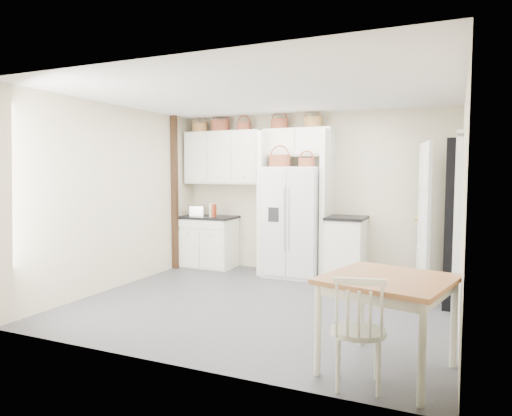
% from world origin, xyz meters
% --- Properties ---
extents(floor, '(4.50, 4.50, 0.00)m').
position_xyz_m(floor, '(0.00, 0.00, 0.00)').
color(floor, '#3E3D47').
rests_on(floor, ground).
extents(ceiling, '(4.50, 4.50, 0.00)m').
position_xyz_m(ceiling, '(0.00, 0.00, 2.60)').
color(ceiling, white).
rests_on(ceiling, wall_back).
extents(wall_back, '(4.50, 0.00, 4.50)m').
position_xyz_m(wall_back, '(0.00, 2.00, 1.30)').
color(wall_back, beige).
rests_on(wall_back, floor).
extents(wall_left, '(0.00, 4.00, 4.00)m').
position_xyz_m(wall_left, '(-2.25, 0.00, 1.30)').
color(wall_left, beige).
rests_on(wall_left, floor).
extents(wall_right, '(0.00, 4.00, 4.00)m').
position_xyz_m(wall_right, '(2.25, 0.00, 1.30)').
color(wall_right, beige).
rests_on(wall_right, floor).
extents(refrigerator, '(0.90, 0.72, 1.73)m').
position_xyz_m(refrigerator, '(-0.15, 1.65, 0.87)').
color(refrigerator, silver).
rests_on(refrigerator, floor).
extents(base_cab_left, '(0.92, 0.58, 0.85)m').
position_xyz_m(base_cab_left, '(-1.75, 1.70, 0.43)').
color(base_cab_left, white).
rests_on(base_cab_left, floor).
extents(base_cab_right, '(0.53, 0.64, 0.94)m').
position_xyz_m(base_cab_right, '(0.67, 1.70, 0.47)').
color(base_cab_right, white).
rests_on(base_cab_right, floor).
extents(dining_table, '(1.15, 1.15, 0.79)m').
position_xyz_m(dining_table, '(1.70, -1.38, 0.40)').
color(dining_table, '#935827').
rests_on(dining_table, floor).
extents(windsor_chair, '(0.49, 0.46, 0.86)m').
position_xyz_m(windsor_chair, '(1.53, -1.75, 0.43)').
color(windsor_chair, white).
rests_on(windsor_chair, floor).
extents(counter_left, '(0.96, 0.62, 0.04)m').
position_xyz_m(counter_left, '(-1.75, 1.70, 0.87)').
color(counter_left, black).
rests_on(counter_left, base_cab_left).
extents(counter_right, '(0.57, 0.68, 0.04)m').
position_xyz_m(counter_right, '(0.67, 1.70, 0.96)').
color(counter_right, black).
rests_on(counter_right, base_cab_right).
extents(toaster, '(0.28, 0.20, 0.17)m').
position_xyz_m(toaster, '(-1.95, 1.68, 0.98)').
color(toaster, silver).
rests_on(toaster, counter_left).
extents(cookbook_red, '(0.06, 0.15, 0.22)m').
position_xyz_m(cookbook_red, '(-1.58, 1.62, 1.00)').
color(cookbook_red, '#A43316').
rests_on(cookbook_red, counter_left).
extents(cookbook_cream, '(0.07, 0.16, 0.23)m').
position_xyz_m(cookbook_cream, '(-1.61, 1.62, 1.01)').
color(cookbook_cream, '#F4EBC8').
rests_on(cookbook_cream, counter_left).
extents(basket_upper_a, '(0.28, 0.28, 0.16)m').
position_xyz_m(basket_upper_a, '(-1.98, 1.83, 2.43)').
color(basket_upper_a, olive).
rests_on(basket_upper_a, upper_cabinet).
extents(basket_upper_b, '(0.32, 0.32, 0.19)m').
position_xyz_m(basket_upper_b, '(-1.57, 1.83, 2.44)').
color(basket_upper_b, maroon).
rests_on(basket_upper_b, upper_cabinet).
extents(basket_upper_c, '(0.25, 0.25, 0.14)m').
position_xyz_m(basket_upper_c, '(-1.12, 1.83, 2.42)').
color(basket_upper_c, maroon).
rests_on(basket_upper_c, upper_cabinet).
extents(basket_bridge_a, '(0.29, 0.29, 0.16)m').
position_xyz_m(basket_bridge_a, '(-0.48, 1.83, 2.43)').
color(basket_bridge_a, maroon).
rests_on(basket_bridge_a, bridge_cabinet).
extents(basket_bridge_b, '(0.29, 0.29, 0.17)m').
position_xyz_m(basket_bridge_b, '(0.08, 1.83, 2.43)').
color(basket_bridge_b, olive).
rests_on(basket_bridge_b, bridge_cabinet).
extents(basket_fridge_a, '(0.34, 0.34, 0.18)m').
position_xyz_m(basket_fridge_a, '(-0.37, 1.55, 1.83)').
color(basket_fridge_a, maroon).
rests_on(basket_fridge_a, refrigerator).
extents(basket_fridge_b, '(0.25, 0.25, 0.13)m').
position_xyz_m(basket_fridge_b, '(0.07, 1.55, 1.80)').
color(basket_fridge_b, maroon).
rests_on(basket_fridge_b, refrigerator).
extents(upper_cabinet, '(1.40, 0.34, 0.90)m').
position_xyz_m(upper_cabinet, '(-1.50, 1.83, 1.90)').
color(upper_cabinet, white).
rests_on(upper_cabinet, wall_back).
extents(bridge_cabinet, '(1.12, 0.34, 0.45)m').
position_xyz_m(bridge_cabinet, '(-0.15, 1.83, 2.12)').
color(bridge_cabinet, white).
rests_on(bridge_cabinet, wall_back).
extents(fridge_panel_left, '(0.08, 0.60, 2.30)m').
position_xyz_m(fridge_panel_left, '(-0.66, 1.70, 1.15)').
color(fridge_panel_left, white).
rests_on(fridge_panel_left, floor).
extents(fridge_panel_right, '(0.08, 0.60, 2.30)m').
position_xyz_m(fridge_panel_right, '(0.36, 1.70, 1.15)').
color(fridge_panel_right, white).
rests_on(fridge_panel_right, floor).
extents(trim_post, '(0.09, 0.09, 2.60)m').
position_xyz_m(trim_post, '(-2.20, 1.35, 1.30)').
color(trim_post, black).
rests_on(trim_post, floor).
extents(doorway_void, '(0.18, 0.85, 2.05)m').
position_xyz_m(doorway_void, '(2.16, 1.00, 1.02)').
color(doorway_void, black).
rests_on(doorway_void, floor).
extents(door_slab, '(0.21, 0.79, 2.05)m').
position_xyz_m(door_slab, '(1.80, 1.33, 1.02)').
color(door_slab, white).
rests_on(door_slab, floor).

